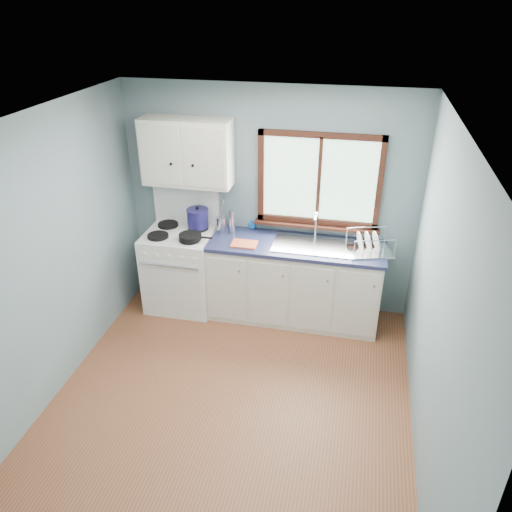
% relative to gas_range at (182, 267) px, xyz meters
% --- Properties ---
extents(floor, '(3.20, 3.60, 0.02)m').
position_rel_gas_range_xyz_m(floor, '(0.95, -1.47, -0.50)').
color(floor, brown).
rests_on(floor, ground).
extents(ceiling, '(3.20, 3.60, 0.02)m').
position_rel_gas_range_xyz_m(ceiling, '(0.95, -1.47, 2.02)').
color(ceiling, white).
rests_on(ceiling, wall_back).
extents(wall_back, '(3.20, 0.02, 2.50)m').
position_rel_gas_range_xyz_m(wall_back, '(0.95, 0.34, 0.76)').
color(wall_back, slate).
rests_on(wall_back, ground).
extents(wall_front, '(3.20, 0.02, 2.50)m').
position_rel_gas_range_xyz_m(wall_front, '(0.95, -3.28, 0.76)').
color(wall_front, slate).
rests_on(wall_front, ground).
extents(wall_left, '(0.02, 3.60, 2.50)m').
position_rel_gas_range_xyz_m(wall_left, '(-0.66, -1.47, 0.76)').
color(wall_left, slate).
rests_on(wall_left, ground).
extents(wall_right, '(0.02, 3.60, 2.50)m').
position_rel_gas_range_xyz_m(wall_right, '(2.56, -1.47, 0.76)').
color(wall_right, slate).
rests_on(wall_right, ground).
extents(gas_range, '(0.76, 0.69, 1.36)m').
position_rel_gas_range_xyz_m(gas_range, '(0.00, 0.00, 0.00)').
color(gas_range, white).
rests_on(gas_range, floor).
extents(base_cabinets, '(1.85, 0.60, 0.88)m').
position_rel_gas_range_xyz_m(base_cabinets, '(1.31, 0.02, -0.08)').
color(base_cabinets, silver).
rests_on(base_cabinets, floor).
extents(countertop, '(1.89, 0.64, 0.04)m').
position_rel_gas_range_xyz_m(countertop, '(1.31, 0.02, 0.41)').
color(countertop, '#1B2040').
rests_on(countertop, base_cabinets).
extents(sink, '(0.84, 0.46, 0.44)m').
position_rel_gas_range_xyz_m(sink, '(1.49, 0.02, 0.37)').
color(sink, silver).
rests_on(sink, countertop).
extents(window, '(1.36, 0.10, 1.03)m').
position_rel_gas_range_xyz_m(window, '(1.48, 0.30, 0.98)').
color(window, '#9EC6A8').
rests_on(window, wall_back).
extents(upper_cabinets, '(0.95, 0.35, 0.70)m').
position_rel_gas_range_xyz_m(upper_cabinets, '(0.10, 0.15, 1.31)').
color(upper_cabinets, silver).
rests_on(upper_cabinets, wall_back).
extents(skillet, '(0.37, 0.25, 0.05)m').
position_rel_gas_range_xyz_m(skillet, '(0.20, -0.17, 0.49)').
color(skillet, black).
rests_on(skillet, gas_range).
extents(stockpot, '(0.25, 0.25, 0.24)m').
position_rel_gas_range_xyz_m(stockpot, '(0.18, 0.14, 0.57)').
color(stockpot, '#1B174F').
rests_on(stockpot, gas_range).
extents(utensil_crock, '(0.17, 0.17, 0.41)m').
position_rel_gas_range_xyz_m(utensil_crock, '(0.45, 0.18, 0.51)').
color(utensil_crock, silver).
rests_on(utensil_crock, countertop).
extents(thermos, '(0.07, 0.07, 0.27)m').
position_rel_gas_range_xyz_m(thermos, '(0.57, 0.13, 0.56)').
color(thermos, silver).
rests_on(thermos, countertop).
extents(soap_bottle, '(0.09, 0.09, 0.23)m').
position_rel_gas_range_xyz_m(soap_bottle, '(0.77, 0.27, 0.54)').
color(soap_bottle, '#0C54AE').
rests_on(soap_bottle, countertop).
extents(dish_towel, '(0.27, 0.20, 0.02)m').
position_rel_gas_range_xyz_m(dish_towel, '(0.77, -0.12, 0.44)').
color(dish_towel, '#E8623C').
rests_on(dish_towel, countertop).
extents(dish_rack, '(0.51, 0.44, 0.23)m').
position_rel_gas_range_xyz_m(dish_rack, '(2.06, -0.00, 0.49)').
color(dish_rack, silver).
rests_on(dish_rack, countertop).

